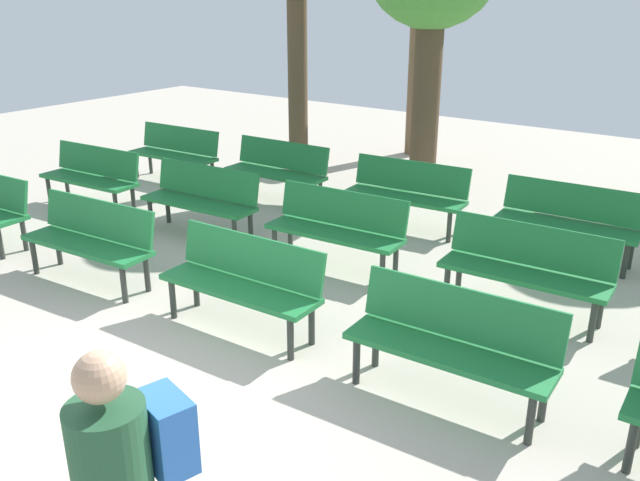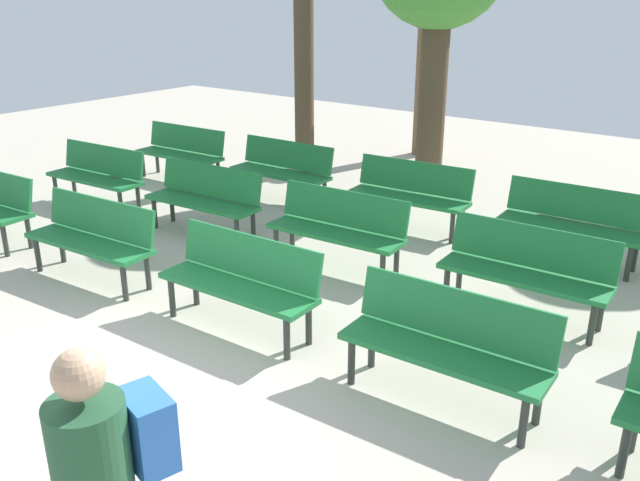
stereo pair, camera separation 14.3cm
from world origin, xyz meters
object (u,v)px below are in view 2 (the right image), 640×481
(bench_r2_c1, at_px, (283,167))
(bench_r2_c3, at_px, (572,220))
(bench_r2_c2, at_px, (410,191))
(bench_r0_c3, at_px, (447,341))
(bench_r0_c1, at_px, (93,235))
(bench_r1_c2, at_px, (338,225))
(bench_r1_c3, at_px, (527,267))
(bench_r0_c2, at_px, (242,277))
(bench_r1_c0, at_px, (98,173))
(tree_3, at_px, (425,79))
(tree_1, at_px, (304,75))
(bench_r1_c1, at_px, (205,195))
(bench_r2_c0, at_px, (182,150))

(bench_r2_c1, distance_m, bench_r2_c3, 4.19)
(bench_r2_c2, bearing_deg, bench_r0_c3, -60.31)
(bench_r0_c1, bearing_deg, bench_r1_c2, 39.21)
(bench_r0_c3, height_order, bench_r2_c2, same)
(bench_r0_c1, relative_size, bench_r1_c3, 1.01)
(bench_r0_c2, height_order, bench_r1_c0, same)
(bench_r2_c2, distance_m, tree_3, 4.34)
(bench_r2_c3, relative_size, tree_1, 0.49)
(tree_1, bearing_deg, bench_r1_c3, -30.35)
(tree_1, bearing_deg, bench_r1_c0, -109.85)
(bench_r1_c2, height_order, bench_r2_c1, same)
(bench_r1_c0, height_order, bench_r1_c3, same)
(tree_1, relative_size, tree_3, 1.16)
(tree_3, bearing_deg, bench_r1_c1, -90.90)
(bench_r1_c3, bearing_deg, bench_r0_c3, -90.97)
(bench_r0_c1, relative_size, bench_r0_c3, 1.01)
(bench_r0_c2, distance_m, bench_r1_c0, 4.45)
(bench_r1_c0, bearing_deg, tree_3, 65.30)
(bench_r1_c0, bearing_deg, bench_r0_c1, -40.73)
(bench_r0_c1, bearing_deg, tree_1, 96.72)
(bench_r1_c2, relative_size, bench_r2_c1, 1.01)
(bench_r0_c1, height_order, bench_r1_c1, same)
(bench_r1_c3, xyz_separation_m, tree_1, (-5.02, 2.94, 1.14))
(tree_3, bearing_deg, bench_r0_c1, -89.99)
(bench_r1_c1, relative_size, bench_r2_c0, 1.00)
(bench_r1_c0, distance_m, bench_r1_c1, 2.06)
(bench_r1_c2, xyz_separation_m, bench_r2_c2, (-0.02, 1.65, 0.00))
(bench_r0_c2, xyz_separation_m, bench_r2_c0, (-4.32, 3.16, 0.00))
(bench_r1_c1, xyz_separation_m, bench_r2_c0, (-2.17, 1.56, 0.00))
(bench_r2_c0, bearing_deg, tree_3, 57.37)
(bench_r0_c3, distance_m, bench_r1_c1, 4.47)
(bench_r1_c2, bearing_deg, bench_r1_c1, 179.17)
(bench_r0_c3, relative_size, bench_r1_c1, 0.99)
(bench_r0_c2, relative_size, bench_r1_c0, 0.99)
(bench_r1_c0, height_order, bench_r2_c3, same)
(bench_r1_c1, distance_m, tree_1, 3.46)
(bench_r1_c1, height_order, tree_1, tree_1)
(bench_r0_c2, relative_size, tree_3, 0.57)
(bench_r2_c2, xyz_separation_m, tree_3, (-1.91, 3.79, 0.91))
(bench_r1_c0, distance_m, tree_1, 3.68)
(tree_3, bearing_deg, bench_r1_c2, -70.40)
(bench_r0_c1, height_order, bench_r1_c0, same)
(bench_r0_c3, distance_m, bench_r2_c2, 3.95)
(bench_r0_c1, distance_m, bench_r0_c3, 4.12)
(bench_r0_c3, height_order, bench_r2_c0, same)
(bench_r1_c1, distance_m, bench_r2_c0, 2.67)
(bench_r0_c2, relative_size, bench_r1_c3, 1.00)
(tree_1, bearing_deg, bench_r0_c3, -42.73)
(bench_r0_c3, xyz_separation_m, tree_1, (-5.07, 4.68, 1.14))
(bench_r0_c1, xyz_separation_m, bench_r1_c3, (4.06, 1.96, 0.00))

